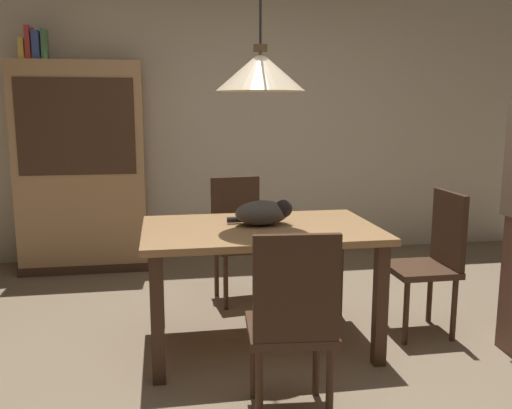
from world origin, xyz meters
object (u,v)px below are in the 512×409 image
object	(u,v)px
chair_right_side	(432,256)
book_yellow_short	(23,50)
chair_near_front	(293,319)
cat_sleeping	(264,212)
book_red_tall	(30,44)
pendant_lamp	(260,71)
dining_table	(260,243)
hutch_bookcase	(82,172)
book_blue_wide	(38,46)
chair_far_back	(239,233)
book_green_slim	(45,45)

from	to	relation	value
chair_right_side	book_yellow_short	distance (m)	3.70
chair_near_front	cat_sleeping	bearing A→B (deg)	87.55
cat_sleeping	book_red_tall	bearing A→B (deg)	132.21
chair_near_front	book_red_tall	xyz separation A→B (m)	(-1.64, 2.78, 1.48)
chair_right_side	pendant_lamp	world-z (taller)	pendant_lamp
dining_table	chair_right_side	size ratio (longest dim) A/B	1.51
hutch_bookcase	book_blue_wide	bearing A→B (deg)	179.72
chair_far_back	book_yellow_short	world-z (taller)	book_yellow_short
chair_far_back	book_green_slim	bearing A→B (deg)	146.07
chair_near_front	hutch_bookcase	bearing A→B (deg)	114.57
chair_near_front	chair_far_back	distance (m)	1.76
chair_near_front	book_green_slim	world-z (taller)	book_green_slim
book_yellow_short	book_red_tall	xyz separation A→B (m)	(0.06, 0.00, 0.05)
chair_far_back	book_green_slim	world-z (taller)	book_green_slim
dining_table	book_red_tall	bearing A→B (deg)	130.93
chair_near_front	chair_far_back	world-z (taller)	same
dining_table	book_yellow_short	xyz separation A→B (m)	(-1.70, 1.90, 1.29)
chair_far_back	cat_sleeping	distance (m)	0.89
pendant_lamp	book_yellow_short	size ratio (longest dim) A/B	6.50
chair_near_front	dining_table	bearing A→B (deg)	89.54
chair_far_back	book_green_slim	distance (m)	2.35
cat_sleeping	book_green_slim	bearing A→B (deg)	130.11
dining_table	chair_far_back	size ratio (longest dim) A/B	1.51
chair_right_side	book_red_tall	world-z (taller)	book_red_tall
book_blue_wide	dining_table	bearing A→B (deg)	-50.17
cat_sleeping	book_red_tall	world-z (taller)	book_red_tall
chair_far_back	cat_sleeping	xyz separation A→B (m)	(0.04, -0.83, 0.32)
book_blue_wide	chair_far_back	bearing A→B (deg)	-32.96
dining_table	cat_sleeping	distance (m)	0.19
chair_right_side	chair_far_back	bearing A→B (deg)	142.32
dining_table	chair_near_front	bearing A→B (deg)	-90.46
dining_table	chair_near_front	size ratio (longest dim) A/B	1.51
hutch_bookcase	book_green_slim	world-z (taller)	book_green_slim
chair_far_back	book_red_tall	bearing A→B (deg)	148.06
book_yellow_short	book_red_tall	world-z (taller)	book_red_tall
pendant_lamp	chair_far_back	bearing A→B (deg)	90.57
book_red_tall	book_blue_wide	bearing A→B (deg)	0.00
cat_sleeping	book_yellow_short	world-z (taller)	book_yellow_short
chair_near_front	book_yellow_short	size ratio (longest dim) A/B	4.65
chair_right_side	cat_sleeping	bearing A→B (deg)	177.50
pendant_lamp	book_yellow_short	xyz separation A→B (m)	(-1.70, 1.90, 0.28)
pendant_lamp	hutch_bookcase	bearing A→B (deg)	123.92
chair_near_front	book_green_slim	distance (m)	3.49
cat_sleeping	pendant_lamp	size ratio (longest dim) A/B	0.30
book_red_tall	dining_table	bearing A→B (deg)	-49.07
book_blue_wide	book_green_slim	world-z (taller)	book_green_slim
book_blue_wide	chair_right_side	bearing A→B (deg)	-35.00
hutch_bookcase	book_red_tall	world-z (taller)	book_red_tall
cat_sleeping	hutch_bookcase	xyz separation A→B (m)	(-1.31, 1.85, 0.06)
dining_table	chair_far_back	distance (m)	0.89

